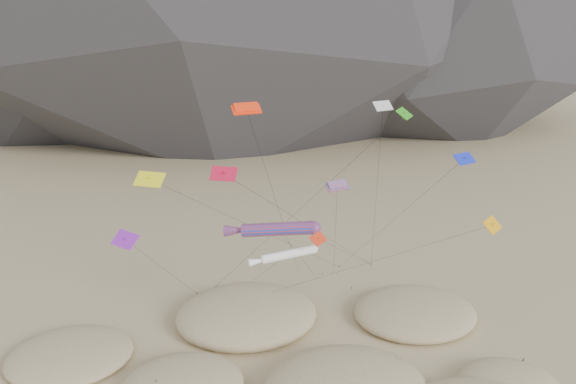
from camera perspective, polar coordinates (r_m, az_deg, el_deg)
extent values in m
ellipsoid|color=#CCB789|center=(59.61, -4.23, -12.32)|extent=(14.63, 12.44, 3.60)
ellipsoid|color=#CCB789|center=(61.69, 12.76, -11.84)|extent=(12.98, 11.03, 2.64)
ellipsoid|color=#CCB789|center=(57.92, -21.28, -15.21)|extent=(11.55, 9.82, 2.13)
ellipsoid|color=black|center=(51.48, 6.60, -17.81)|extent=(3.01, 2.58, 0.90)
ellipsoid|color=black|center=(52.35, 9.62, -17.40)|extent=(2.90, 2.48, 0.87)
ellipsoid|color=black|center=(55.88, 22.48, -16.64)|extent=(2.08, 1.78, 0.62)
ellipsoid|color=black|center=(60.01, -2.22, -11.83)|extent=(3.08, 2.63, 0.92)
ellipsoid|color=black|center=(58.48, -0.47, -12.85)|extent=(2.72, 2.33, 0.82)
ellipsoid|color=black|center=(62.95, 14.01, -11.16)|extent=(2.62, 2.24, 0.79)
ellipsoid|color=black|center=(60.77, 12.73, -12.36)|extent=(2.48, 2.12, 0.75)
ellipsoid|color=black|center=(56.87, -21.39, -15.91)|extent=(2.37, 2.03, 0.71)
ellipsoid|color=black|center=(55.65, -21.61, -16.92)|extent=(1.87, 1.60, 0.56)
cylinder|color=#3F2D1E|center=(63.11, -5.42, -11.10)|extent=(0.08, 0.08, 0.30)
cylinder|color=#3F2D1E|center=(65.98, -3.02, -9.57)|extent=(0.08, 0.08, 0.30)
cylinder|color=#3F2D1E|center=(68.74, 3.49, -8.32)|extent=(0.08, 0.08, 0.30)
cylinder|color=#3F2D1E|center=(70.73, 5.22, -7.52)|extent=(0.08, 0.08, 0.30)
cylinder|color=#3F2D1E|center=(66.04, 6.46, -9.65)|extent=(0.08, 0.08, 0.30)
cylinder|color=#3F2D1E|center=(65.36, -9.21, -10.13)|extent=(0.08, 0.08, 0.30)
cylinder|color=#3F2D1E|center=(71.79, 8.46, -7.23)|extent=(0.08, 0.08, 0.30)
cylinder|color=#3F2D1E|center=(65.23, -8.20, -10.14)|extent=(0.08, 0.08, 0.30)
cylinder|color=red|center=(51.95, -1.05, -3.79)|extent=(6.88, 3.34, 1.94)
sphere|color=red|center=(51.47, 2.67, -3.72)|extent=(1.30, 1.30, 1.30)
cone|color=red|center=(52.74, -5.05, -3.90)|extent=(3.01, 1.94, 1.39)
cylinder|color=black|center=(60.31, 1.08, -6.42)|extent=(6.54, 12.06, 11.67)
cylinder|color=white|center=(49.93, 0.02, -6.36)|extent=(4.88, 1.34, 1.10)
sphere|color=white|center=(50.55, 2.62, -5.80)|extent=(0.80, 0.80, 0.80)
cone|color=white|center=(49.38, -2.91, -7.00)|extent=(2.03, 0.92, 0.82)
cylinder|color=black|center=(58.64, -2.13, -7.91)|extent=(1.66, 14.75, 10.43)
cube|color=#FC310D|center=(50.59, -4.24, 8.37)|extent=(2.76, 1.47, 0.78)
cube|color=#FC310D|center=(50.55, -4.24, 8.59)|extent=(2.33, 1.17, 0.76)
cylinder|color=black|center=(59.06, -1.12, -1.28)|extent=(7.15, 10.28, 22.48)
cube|color=red|center=(48.28, 5.04, 0.58)|extent=(2.24, 1.43, 0.59)
cube|color=red|center=(48.22, 5.05, 0.79)|extent=(1.89, 1.16, 0.58)
cylinder|color=black|center=(58.64, 4.81, -4.61)|extent=(4.23, 15.16, 16.61)
cube|color=#EC9F0C|center=(51.98, 20.06, -3.17)|extent=(2.36, 2.20, 0.95)
cube|color=#EC9F0C|center=(52.04, 20.04, -3.33)|extent=(0.41, 0.42, 0.73)
cylinder|color=black|center=(56.06, 6.18, -7.75)|extent=(21.58, 13.31, 13.17)
cube|color=purple|center=(46.48, -16.22, -4.66)|extent=(2.46, 2.46, 0.93)
cube|color=purple|center=(46.54, -16.20, -4.83)|extent=(0.40, 0.40, 0.78)
cylinder|color=black|center=(55.78, -12.14, -7.91)|extent=(5.48, 14.62, 13.75)
cube|color=red|center=(47.18, -6.56, 1.86)|extent=(2.46, 1.80, 0.98)
cube|color=red|center=(47.23, -6.55, 1.69)|extent=(0.38, 0.42, 0.73)
cylinder|color=black|center=(58.84, 2.48, -3.70)|extent=(19.08, 15.46, 17.97)
cube|color=#1728C9|center=(48.36, 17.50, 3.25)|extent=(2.08, 1.55, 0.72)
cube|color=#1728C9|center=(48.40, 17.48, 3.08)|extent=(0.28, 0.28, 0.64)
cylinder|color=black|center=(58.98, 10.22, -3.21)|extent=(4.61, 19.61, 19.37)
cube|color=red|center=(49.24, 3.09, -4.77)|extent=(1.84, 1.82, 0.72)
cube|color=red|center=(49.30, 3.09, -4.93)|extent=(0.32, 0.32, 0.58)
cylinder|color=black|center=(60.46, 6.27, -6.28)|extent=(11.16, 16.81, 11.94)
cube|color=silver|center=(53.48, 9.63, 8.63)|extent=(2.00, 1.34, 0.78)
cube|color=silver|center=(53.51, 9.62, 8.47)|extent=(0.28, 0.32, 0.61)
cylinder|color=black|center=(62.06, 8.95, -0.51)|extent=(3.77, 11.08, 22.31)
cube|color=green|center=(52.44, 11.74, 7.82)|extent=(2.20, 2.40, 0.79)
cube|color=green|center=(52.47, 11.73, 7.66)|extent=(0.33, 0.34, 0.74)
cylinder|color=black|center=(57.27, 0.71, -2.22)|extent=(18.35, 9.33, 21.90)
cube|color=yellow|center=(49.43, -13.89, 1.26)|extent=(2.89, 2.32, 0.97)
cube|color=yellow|center=(49.48, -13.88, 1.10)|extent=(0.40, 0.39, 0.88)
cylinder|color=black|center=(59.13, -2.67, -4.00)|extent=(21.13, 13.48, 17.17)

